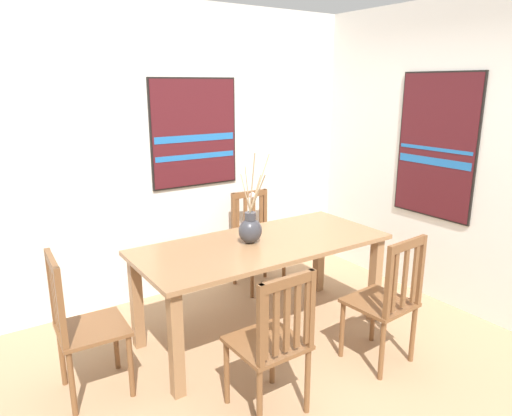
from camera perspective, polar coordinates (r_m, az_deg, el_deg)
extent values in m
cube|color=#A37F5B|center=(3.50, 6.14, -19.93)|extent=(6.40, 6.40, 0.03)
cube|color=silver|center=(4.49, -8.82, 6.74)|extent=(6.40, 0.12, 2.70)
cube|color=silver|center=(4.37, 25.84, 5.19)|extent=(0.12, 6.40, 2.70)
cube|color=#8E6642|center=(3.66, 0.81, -4.49)|extent=(2.00, 0.88, 0.03)
cube|color=#8E6642|center=(3.13, -9.78, -16.18)|extent=(0.08, 0.08, 0.74)
cube|color=#8E6642|center=(4.13, 14.39, -8.46)|extent=(0.08, 0.08, 0.74)
cube|color=#8E6642|center=(3.73, -14.44, -11.11)|extent=(0.08, 0.08, 0.74)
cube|color=#8E6642|center=(4.59, 7.72, -5.65)|extent=(0.08, 0.08, 0.74)
ellipsoid|color=#333338|center=(3.61, -0.73, -2.82)|extent=(0.19, 0.16, 0.20)
cylinder|color=#333338|center=(3.58, -0.74, -1.01)|extent=(0.09, 0.09, 0.06)
cylinder|color=#997F5B|center=(3.57, -0.07, 1.78)|extent=(0.11, 0.02, 0.28)
cylinder|color=#997F5B|center=(3.47, 0.17, 1.70)|extent=(0.03, 0.17, 0.32)
cylinder|color=#997F5B|center=(3.59, -1.33, 1.83)|extent=(0.01, 0.14, 0.28)
cylinder|color=#997F5B|center=(3.59, 0.46, 3.07)|extent=(0.22, 0.05, 0.43)
cylinder|color=#997F5B|center=(3.53, -1.04, 2.27)|extent=(0.03, 0.04, 0.36)
cylinder|color=#997F5B|center=(3.49, -0.43, 3.05)|extent=(0.02, 0.07, 0.47)
sphere|color=silver|center=(3.58, -0.47, 1.57)|extent=(0.05, 0.05, 0.05)
cube|color=brown|center=(4.59, 0.36, -4.42)|extent=(0.45, 0.45, 0.03)
cylinder|color=brown|center=(4.62, 3.43, -7.42)|extent=(0.04, 0.04, 0.44)
cylinder|color=brown|center=(4.45, -0.49, -8.32)|extent=(0.04, 0.04, 0.44)
cylinder|color=brown|center=(4.90, 1.11, -6.04)|extent=(0.04, 0.04, 0.44)
cylinder|color=brown|center=(4.74, -2.65, -6.82)|extent=(0.04, 0.04, 0.44)
cube|color=brown|center=(4.76, 1.08, -0.51)|extent=(0.04, 0.04, 0.48)
cube|color=brown|center=(4.59, -2.78, -1.11)|extent=(0.04, 0.04, 0.48)
cube|color=brown|center=(4.62, -0.82, 1.73)|extent=(0.38, 0.06, 0.06)
cube|color=brown|center=(4.74, 0.63, -0.75)|extent=(0.04, 0.02, 0.39)
cube|color=brown|center=(4.70, -0.33, -0.90)|extent=(0.04, 0.02, 0.39)
cube|color=brown|center=(4.65, -1.30, -1.06)|extent=(0.04, 0.02, 0.39)
cube|color=brown|center=(4.61, -2.30, -1.21)|extent=(0.04, 0.02, 0.39)
cube|color=brown|center=(3.27, -19.43, -13.77)|extent=(0.44, 0.44, 0.03)
cylinder|color=brown|center=(3.57, -16.81, -15.28)|extent=(0.04, 0.04, 0.44)
cylinder|color=brown|center=(3.27, -15.11, -18.19)|extent=(0.04, 0.04, 0.44)
cylinder|color=brown|center=(3.52, -22.71, -16.32)|extent=(0.04, 0.04, 0.44)
cylinder|color=brown|center=(3.21, -21.63, -19.42)|extent=(0.04, 0.04, 0.44)
cube|color=brown|center=(3.29, -23.77, -8.80)|extent=(0.04, 0.04, 0.51)
cube|color=brown|center=(2.97, -22.77, -11.36)|extent=(0.04, 0.04, 0.51)
cube|color=brown|center=(3.05, -23.74, -6.13)|extent=(0.05, 0.38, 0.06)
cube|color=brown|center=(3.27, -23.67, -9.22)|extent=(0.02, 0.04, 0.42)
cube|color=brown|center=(3.21, -23.48, -9.73)|extent=(0.02, 0.04, 0.42)
cube|color=brown|center=(3.14, -23.27, -10.26)|extent=(0.02, 0.04, 0.42)
cube|color=brown|center=(3.07, -23.06, -10.82)|extent=(0.02, 0.04, 0.42)
cube|color=brown|center=(3.00, -22.83, -11.40)|extent=(0.02, 0.04, 0.42)
cube|color=brown|center=(2.95, 1.32, -16.20)|extent=(0.43, 0.43, 0.03)
cylinder|color=brown|center=(3.12, -3.61, -19.43)|extent=(0.04, 0.04, 0.44)
cylinder|color=brown|center=(3.29, 2.01, -17.42)|extent=(0.04, 0.04, 0.44)
cylinder|color=brown|center=(2.87, 0.44, -22.80)|extent=(0.04, 0.04, 0.44)
cylinder|color=brown|center=(3.06, 6.32, -20.31)|extent=(0.04, 0.04, 0.44)
cube|color=brown|center=(2.60, 0.59, -14.32)|extent=(0.04, 0.04, 0.49)
cube|color=brown|center=(2.79, 6.76, -12.15)|extent=(0.04, 0.04, 0.49)
cube|color=brown|center=(2.60, 3.89, -9.03)|extent=(0.38, 0.04, 0.06)
cube|color=brown|center=(2.62, 1.11, -14.43)|extent=(0.04, 0.02, 0.40)
cube|color=brown|center=(2.66, 2.48, -13.96)|extent=(0.04, 0.02, 0.40)
cube|color=brown|center=(2.70, 3.80, -13.49)|extent=(0.04, 0.02, 0.40)
cube|color=brown|center=(2.74, 5.07, -13.04)|extent=(0.04, 0.02, 0.40)
cube|color=brown|center=(2.79, 6.30, -12.59)|extent=(0.04, 0.02, 0.40)
cube|color=brown|center=(3.54, 14.89, -11.13)|extent=(0.45, 0.45, 0.03)
cylinder|color=brown|center=(3.62, 10.51, -14.42)|extent=(0.04, 0.04, 0.44)
cylinder|color=brown|center=(3.87, 14.16, -12.60)|extent=(0.04, 0.04, 0.44)
cylinder|color=brown|center=(3.43, 15.18, -16.52)|extent=(0.04, 0.04, 0.44)
cylinder|color=brown|center=(3.69, 18.68, -14.40)|extent=(0.04, 0.04, 0.44)
cube|color=brown|center=(3.19, 15.94, -8.84)|extent=(0.04, 0.04, 0.51)
cube|color=brown|center=(3.47, 19.51, -7.17)|extent=(0.04, 0.04, 0.51)
cube|color=brown|center=(3.25, 18.12, -4.29)|extent=(0.38, 0.06, 0.06)
cube|color=brown|center=(3.25, 16.63, -8.76)|extent=(0.04, 0.02, 0.42)
cube|color=brown|center=(3.33, 17.79, -8.21)|extent=(0.04, 0.02, 0.42)
cube|color=brown|center=(3.42, 18.88, -7.69)|extent=(0.04, 0.02, 0.42)
cube|color=black|center=(4.45, -7.61, 9.12)|extent=(0.88, 0.04, 1.01)
cube|color=#471419|center=(4.43, -7.48, 9.09)|extent=(0.85, 0.01, 0.98)
cube|color=#1E60A8|center=(4.45, -7.35, 6.30)|extent=(0.82, 0.00, 0.05)
cube|color=#1E60A8|center=(4.43, -7.43, 8.49)|extent=(0.82, 0.00, 0.06)
cube|color=black|center=(4.51, 21.28, 7.07)|extent=(0.04, 0.80, 1.30)
cube|color=#471419|center=(4.50, 21.11, 7.06)|extent=(0.01, 0.77, 1.27)
cube|color=#1E60A8|center=(4.50, 21.05, 6.75)|extent=(0.00, 0.74, 0.03)
cube|color=#1E60A8|center=(4.51, 20.91, 5.35)|extent=(0.00, 0.74, 0.07)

